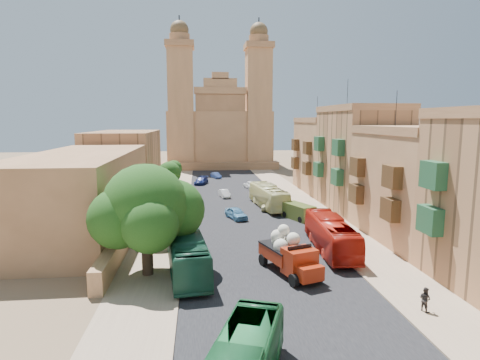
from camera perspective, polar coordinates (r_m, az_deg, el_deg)
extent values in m
plane|color=brown|center=(29.44, 5.42, -15.34)|extent=(260.00, 260.00, 0.00)
cube|color=black|center=(57.87, -0.41, -3.33)|extent=(14.00, 140.00, 0.01)
cube|color=#9C8066|center=(59.52, 8.75, -3.10)|extent=(5.00, 140.00, 0.01)
cube|color=#9C8066|center=(57.76, -9.85, -3.48)|extent=(5.00, 140.00, 0.01)
cube|color=#9C8066|center=(58.93, 6.39, -3.11)|extent=(0.25, 140.00, 0.12)
cube|color=#9C8066|center=(57.63, -7.37, -3.40)|extent=(0.25, 140.00, 0.12)
cube|color=#215432|center=(32.97, 25.38, -5.16)|extent=(0.90, 2.20, 2.00)
cube|color=#215432|center=(32.39, 25.76, 0.63)|extent=(0.90, 2.20, 2.00)
cube|color=#A7744B|center=(43.59, 23.62, -0.96)|extent=(8.00, 14.00, 10.50)
cube|color=#946540|center=(43.10, 24.07, 6.47)|extent=(8.20, 14.00, 0.80)
cylinder|color=black|center=(45.09, 21.33, 9.49)|extent=(0.06, 0.06, 3.60)
cube|color=#492F18|center=(38.34, 20.57, -3.92)|extent=(0.90, 2.20, 2.00)
cube|color=#492F18|center=(45.35, 16.18, -1.85)|extent=(0.90, 2.20, 2.00)
cube|color=#492F18|center=(37.85, 20.80, 0.43)|extent=(0.90, 2.20, 2.00)
cube|color=#492F18|center=(44.93, 16.34, 1.84)|extent=(0.90, 2.20, 2.00)
cube|color=#B27B51|center=(55.93, 16.66, 2.63)|extent=(8.00, 14.00, 13.00)
cube|color=#946540|center=(55.69, 16.97, 9.71)|extent=(8.20, 14.00, 0.80)
cylinder|color=black|center=(58.02, 15.04, 11.90)|extent=(0.06, 0.06, 3.60)
cube|color=#215432|center=(50.88, 13.64, 0.43)|extent=(0.90, 2.20, 2.00)
cube|color=#215432|center=(58.26, 11.07, 1.51)|extent=(0.90, 2.20, 2.00)
cube|color=#215432|center=(50.51, 13.78, 4.52)|extent=(0.90, 2.20, 2.00)
cube|color=#215432|center=(57.94, 11.18, 5.09)|extent=(0.90, 2.20, 2.00)
cube|color=#A7744B|center=(69.07, 12.20, 3.23)|extent=(8.00, 14.00, 11.50)
cube|color=#946540|center=(68.80, 12.36, 8.33)|extent=(8.20, 14.00, 0.80)
cylinder|color=black|center=(71.21, 10.93, 10.15)|extent=(0.06, 0.06, 3.60)
cube|color=#492F18|center=(64.20, 9.46, 1.68)|extent=(0.90, 2.20, 2.00)
cube|color=#492F18|center=(71.74, 7.81, 2.42)|extent=(0.90, 2.20, 2.00)
cube|color=#492F18|center=(63.91, 9.53, 4.55)|extent=(0.90, 2.20, 2.00)
cube|color=#492F18|center=(71.48, 7.86, 4.99)|extent=(0.90, 2.20, 2.00)
cube|color=#A7744B|center=(48.18, -14.25, -4.93)|extent=(1.00, 40.00, 1.80)
cube|color=#946540|center=(46.76, -21.43, -1.54)|extent=(10.00, 28.00, 8.40)
cube|color=#B27B51|center=(71.82, -15.99, 2.69)|extent=(10.00, 22.00, 10.00)
cube|color=#A7744B|center=(107.63, -3.04, 5.90)|extent=(26.00, 20.00, 14.00)
cube|color=#946540|center=(97.65, -2.70, 2.05)|extent=(28.00, 4.00, 1.80)
cube|color=#946540|center=(98.75, -2.79, 7.41)|extent=(12.00, 2.00, 16.00)
cube|color=#A7744B|center=(98.98, -2.83, 12.57)|extent=(12.60, 2.40, 1.60)
cube|color=#A7744B|center=(99.11, -2.84, 13.55)|extent=(8.00, 2.00, 2.40)
cube|color=#A7744B|center=(99.29, -2.84, 14.59)|extent=(4.00, 2.00, 1.60)
cube|color=#A7744B|center=(99.99, -8.38, 9.93)|extent=(6.00, 6.00, 29.00)
cube|color=#946540|center=(101.52, -8.57, 18.48)|extent=(6.80, 6.80, 1.40)
cylinder|color=#946540|center=(101.81, -8.59, 19.36)|extent=(4.80, 4.80, 1.80)
sphere|color=brown|center=(102.17, -8.62, 20.35)|extent=(4.40, 4.40, 4.40)
cylinder|color=black|center=(102.69, -8.65, 21.66)|extent=(0.28, 0.28, 1.80)
cube|color=#A7744B|center=(101.02, 2.62, 9.99)|extent=(6.00, 6.00, 29.00)
cube|color=#946540|center=(102.53, 2.68, 18.46)|extent=(6.80, 6.80, 1.40)
cylinder|color=#946540|center=(102.82, 2.69, 19.34)|extent=(4.80, 4.80, 1.80)
sphere|color=brown|center=(103.17, 2.69, 20.32)|extent=(4.40, 4.40, 4.40)
cylinder|color=black|center=(103.69, 2.70, 21.62)|extent=(0.28, 0.28, 1.80)
cylinder|color=#39271C|center=(32.31, -13.05, -10.19)|extent=(0.87, 0.87, 3.29)
sphere|color=#153A0F|center=(31.33, -13.27, -3.71)|extent=(6.58, 6.58, 6.58)
sphere|color=#153A0F|center=(32.26, -9.34, -4.19)|extent=(4.85, 4.85, 4.85)
sphere|color=#153A0F|center=(31.04, -16.92, -5.29)|extent=(4.51, 4.51, 4.51)
sphere|color=#153A0F|center=(29.46, -12.72, -6.21)|extent=(4.16, 4.16, 4.16)
sphere|color=#153A0F|center=(33.19, -14.53, -1.86)|extent=(3.81, 3.81, 3.81)
cylinder|color=#39271C|center=(40.12, -12.34, -7.23)|extent=(0.44, 0.44, 2.28)
sphere|color=#153A0F|center=(39.56, -12.44, -4.02)|extent=(3.31, 3.31, 3.31)
cylinder|color=#39271C|center=(51.74, -10.87, -3.78)|extent=(0.44, 0.44, 2.01)
sphere|color=#153A0F|center=(51.35, -10.94, -1.57)|extent=(2.92, 2.92, 2.92)
cylinder|color=#39271C|center=(63.44, -9.97, -1.27)|extent=(0.44, 0.44, 2.49)
sphere|color=#153A0F|center=(63.07, -10.03, 0.98)|extent=(3.62, 3.62, 3.62)
cylinder|color=#39271C|center=(75.31, -9.34, 0.11)|extent=(0.44, 0.44, 2.04)
sphere|color=#153A0F|center=(75.04, -9.37, 1.66)|extent=(2.97, 2.97, 2.97)
cube|color=#9A220B|center=(32.85, 6.07, -10.25)|extent=(3.47, 4.42, 0.97)
cube|color=black|center=(32.68, 6.09, -9.36)|extent=(3.54, 4.49, 0.13)
cube|color=#9A220B|center=(30.83, 8.45, -11.36)|extent=(2.72, 2.45, 1.94)
cube|color=#9A220B|center=(29.98, 9.79, -12.86)|extent=(2.14, 1.80, 1.08)
cube|color=black|center=(30.59, 8.48, -10.03)|extent=(1.97, 0.75, 0.97)
cylinder|color=black|center=(29.88, 7.65, -14.00)|extent=(0.66, 1.04, 0.97)
cylinder|color=black|center=(31.00, 11.12, -13.23)|extent=(0.66, 1.04, 0.97)
cylinder|color=black|center=(33.70, 3.31, -11.27)|extent=(0.66, 1.04, 0.97)
cylinder|color=black|center=(34.70, 6.51, -10.72)|extent=(0.66, 1.04, 0.97)
sphere|color=beige|center=(31.81, 5.84, -9.35)|extent=(1.18, 1.18, 1.18)
sphere|color=beige|center=(32.61, 7.21, -8.93)|extent=(1.18, 1.18, 1.18)
sphere|color=beige|center=(33.13, 5.52, -8.61)|extent=(1.18, 1.18, 1.18)
sphere|color=beige|center=(32.31, 5.35, -7.96)|extent=(1.08, 1.08, 1.08)
sphere|color=beige|center=(31.84, 7.59, -8.35)|extent=(1.08, 1.08, 1.08)
sphere|color=beige|center=(32.21, 6.22, -7.13)|extent=(0.97, 0.97, 0.97)
cube|color=#45531F|center=(49.13, 8.32, -4.47)|extent=(3.53, 4.84, 1.84)
cylinder|color=black|center=(47.55, 8.61, -5.60)|extent=(0.56, 0.79, 0.73)
cylinder|color=black|center=(48.61, 10.23, -5.33)|extent=(0.56, 0.79, 0.73)
cylinder|color=black|center=(49.95, 6.43, -4.87)|extent=(0.56, 0.79, 0.73)
cylinder|color=black|center=(50.96, 8.02, -4.63)|extent=(0.56, 0.79, 0.73)
imported|color=#1C523A|center=(32.48, -7.61, -10.06)|extent=(3.90, 11.56, 3.16)
imported|color=#B41B0F|center=(37.87, 12.80, -7.57)|extent=(3.26, 11.14, 3.06)
imported|color=beige|center=(55.01, 4.06, -2.34)|extent=(3.98, 11.32, 3.09)
imported|color=teal|center=(48.77, -0.55, -4.75)|extent=(2.87, 4.37, 1.38)
imported|color=silver|center=(62.32, -2.23, -1.93)|extent=(1.86, 3.76, 1.18)
imported|color=beige|center=(53.90, 4.09, -3.63)|extent=(2.60, 4.36, 1.14)
imported|color=navy|center=(75.24, -5.53, -0.10)|extent=(3.05, 4.89, 1.32)
imported|color=white|center=(70.35, 1.50, -0.65)|extent=(2.46, 4.26, 1.36)
imported|color=#334B93|center=(82.87, -3.44, 0.66)|extent=(2.32, 3.67, 1.14)
imported|color=#2B2730|center=(41.76, 14.58, -7.07)|extent=(0.68, 0.50, 1.72)
imported|color=#2F2A28|center=(28.63, 24.82, -15.13)|extent=(0.86, 0.94, 1.56)
imported|color=#2E2E37|center=(40.19, 14.19, -7.63)|extent=(0.76, 1.13, 1.78)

